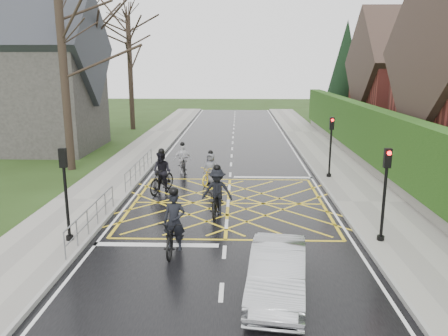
# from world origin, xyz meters

# --- Properties ---
(ground) EXTENTS (120.00, 120.00, 0.00)m
(ground) POSITION_xyz_m (0.00, 0.00, 0.00)
(ground) COLOR #1F3210
(ground) RESTS_ON ground
(road) EXTENTS (9.00, 80.00, 0.01)m
(road) POSITION_xyz_m (0.00, 0.00, 0.01)
(road) COLOR black
(road) RESTS_ON ground
(sidewalk_right) EXTENTS (3.00, 80.00, 0.15)m
(sidewalk_right) POSITION_xyz_m (6.00, 0.00, 0.07)
(sidewalk_right) COLOR gray
(sidewalk_right) RESTS_ON ground
(sidewalk_left) EXTENTS (3.00, 80.00, 0.15)m
(sidewalk_left) POSITION_xyz_m (-6.00, 0.00, 0.07)
(sidewalk_left) COLOR gray
(sidewalk_left) RESTS_ON ground
(stone_wall) EXTENTS (0.50, 38.00, 0.70)m
(stone_wall) POSITION_xyz_m (7.75, 6.00, 0.35)
(stone_wall) COLOR slate
(stone_wall) RESTS_ON ground
(hedge) EXTENTS (0.90, 38.00, 2.80)m
(hedge) POSITION_xyz_m (7.75, 6.00, 2.10)
(hedge) COLOR #183E11
(hedge) RESTS_ON stone_wall
(house_far) EXTENTS (9.80, 8.80, 10.30)m
(house_far) POSITION_xyz_m (14.75, 18.00, 4.36)
(house_far) COLOR maroon
(house_far) RESTS_ON ground
(conifer) EXTENTS (4.60, 4.60, 10.00)m
(conifer) POSITION_xyz_m (10.75, 26.00, 4.99)
(conifer) COLOR black
(conifer) RESTS_ON ground
(church) EXTENTS (8.80, 7.80, 11.00)m
(church) POSITION_xyz_m (-13.54, 12.00, 4.93)
(church) COLOR #2D2B28
(church) RESTS_ON ground
(tree_near) EXTENTS (9.24, 9.24, 11.44)m
(tree_near) POSITION_xyz_m (-9.00, 6.00, 7.91)
(tree_near) COLOR black
(tree_near) RESTS_ON ground
(tree_mid) EXTENTS (10.08, 10.08, 12.48)m
(tree_mid) POSITION_xyz_m (-10.00, 14.00, 8.63)
(tree_mid) COLOR black
(tree_mid) RESTS_ON ground
(tree_far) EXTENTS (8.40, 8.40, 10.40)m
(tree_far) POSITION_xyz_m (-9.30, 22.00, 7.19)
(tree_far) COLOR black
(tree_far) RESTS_ON ground
(railing_south) EXTENTS (0.05, 5.04, 1.03)m
(railing_south) POSITION_xyz_m (-4.65, -3.50, 0.78)
(railing_south) COLOR slate
(railing_south) RESTS_ON ground
(railing_north) EXTENTS (0.05, 6.04, 1.03)m
(railing_north) POSITION_xyz_m (-4.65, 4.00, 0.79)
(railing_north) COLOR slate
(railing_north) RESTS_ON ground
(traffic_light_ne) EXTENTS (0.24, 0.31, 3.21)m
(traffic_light_ne) POSITION_xyz_m (5.10, 4.20, 1.66)
(traffic_light_ne) COLOR black
(traffic_light_ne) RESTS_ON ground
(traffic_light_se) EXTENTS (0.24, 0.31, 3.21)m
(traffic_light_se) POSITION_xyz_m (5.10, -4.20, 1.66)
(traffic_light_se) COLOR black
(traffic_light_se) RESTS_ON ground
(traffic_light_sw) EXTENTS (0.24, 0.31, 3.21)m
(traffic_light_sw) POSITION_xyz_m (-5.10, -4.50, 1.66)
(traffic_light_sw) COLOR black
(traffic_light_sw) RESTS_ON ground
(cyclist_rear) EXTENTS (0.85, 2.17, 2.08)m
(cyclist_rear) POSITION_xyz_m (-1.58, -4.90, 0.67)
(cyclist_rear) COLOR black
(cyclist_rear) RESTS_ON ground
(cyclist_back) EXTENTS (1.28, 2.14, 2.07)m
(cyclist_back) POSITION_xyz_m (-3.08, 1.60, 0.78)
(cyclist_back) COLOR black
(cyclist_back) RESTS_ON ground
(cyclist_mid) EXTENTS (1.24, 2.11, 2.00)m
(cyclist_mid) POSITION_xyz_m (-0.40, -1.36, 0.73)
(cyclist_mid) COLOR black
(cyclist_mid) RESTS_ON ground
(cyclist_front) EXTENTS (1.01, 1.81, 1.75)m
(cyclist_front) POSITION_xyz_m (-2.58, 5.15, 0.64)
(cyclist_front) COLOR black
(cyclist_front) RESTS_ON ground
(cyclist_lead) EXTENTS (1.20, 1.82, 1.68)m
(cyclist_lead) POSITION_xyz_m (-0.94, 3.23, 0.58)
(cyclist_lead) COLOR yellow
(cyclist_lead) RESTS_ON ground
(car) EXTENTS (1.86, 4.05, 1.29)m
(car) POSITION_xyz_m (1.42, -7.57, 0.64)
(car) COLOR #A5A9AC
(car) RESTS_ON ground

